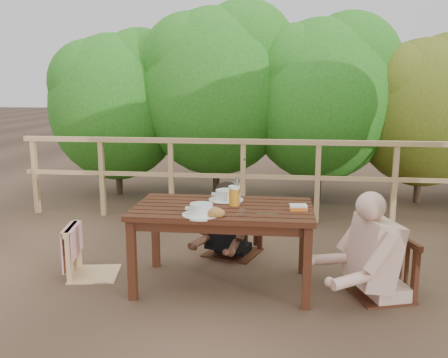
# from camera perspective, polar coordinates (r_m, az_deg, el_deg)

# --- Properties ---
(ground) EXTENTS (60.00, 60.00, 0.00)m
(ground) POSITION_cam_1_polar(r_m,az_deg,el_deg) (4.12, -0.09, -12.51)
(ground) COLOR brown
(ground) RESTS_ON ground
(table) EXTENTS (1.45, 0.81, 0.67)m
(table) POSITION_cam_1_polar(r_m,az_deg,el_deg) (4.00, -0.09, -8.11)
(table) COLOR #35180D
(table) RESTS_ON ground
(chair_left) EXTENTS (0.49, 0.49, 0.85)m
(chair_left) POSITION_cam_1_polar(r_m,az_deg,el_deg) (4.34, -15.40, -5.75)
(chair_left) COLOR tan
(chair_left) RESTS_ON ground
(chair_far) EXTENTS (0.61, 0.61, 0.98)m
(chair_far) POSITION_cam_1_polar(r_m,az_deg,el_deg) (4.69, 1.07, -3.21)
(chair_far) COLOR #35180D
(chair_far) RESTS_ON ground
(chair_right) EXTENTS (0.55, 0.55, 0.89)m
(chair_right) POSITION_cam_1_polar(r_m,az_deg,el_deg) (3.97, 18.39, -7.19)
(chair_right) COLOR #35180D
(chair_right) RESTS_ON ground
(woman) EXTENTS (0.61, 0.68, 1.14)m
(woman) POSITION_cam_1_polar(r_m,az_deg,el_deg) (4.69, 1.10, -2.20)
(woman) COLOR black
(woman) RESTS_ON ground
(diner_right) EXTENTS (0.84, 0.75, 1.41)m
(diner_right) POSITION_cam_1_polar(r_m,az_deg,el_deg) (3.91, 19.06, -3.54)
(diner_right) COLOR #CD9F8C
(diner_right) RESTS_ON ground
(railing) EXTENTS (5.60, 0.10, 1.01)m
(railing) POSITION_cam_1_polar(r_m,az_deg,el_deg) (5.88, 2.28, -0.11)
(railing) COLOR tan
(railing) RESTS_ON ground
(hedge_row) EXTENTS (6.60, 1.60, 3.80)m
(hedge_row) POSITION_cam_1_polar(r_m,az_deg,el_deg) (6.95, 6.58, 13.13)
(hedge_row) COLOR #276B1B
(hedge_row) RESTS_ON ground
(soup_near) EXTENTS (0.30, 0.30, 0.10)m
(soup_near) POSITION_cam_1_polar(r_m,az_deg,el_deg) (3.65, -2.71, -3.70)
(soup_near) COLOR silver
(soup_near) RESTS_ON table
(soup_far) EXTENTS (0.30, 0.30, 0.10)m
(soup_far) POSITION_cam_1_polar(r_m,az_deg,el_deg) (4.11, 0.24, -1.99)
(soup_far) COLOR white
(soup_far) RESTS_ON table
(bread_roll) EXTENTS (0.14, 0.10, 0.08)m
(bread_roll) POSITION_cam_1_polar(r_m,az_deg,el_deg) (3.60, -0.96, -4.07)
(bread_roll) COLOR olive
(bread_roll) RESTS_ON table
(beer_glass) EXTENTS (0.09, 0.09, 0.18)m
(beer_glass) POSITION_cam_1_polar(r_m,az_deg,el_deg) (3.92, 1.21, -2.09)
(beer_glass) COLOR orange
(beer_glass) RESTS_ON table
(bottle) EXTENTS (0.06, 0.06, 0.25)m
(bottle) POSITION_cam_1_polar(r_m,az_deg,el_deg) (3.90, 1.52, -1.56)
(bottle) COLOR white
(bottle) RESTS_ON table
(tumbler) EXTENTS (0.06, 0.06, 0.07)m
(tumbler) POSITION_cam_1_polar(r_m,az_deg,el_deg) (3.63, 2.20, -4.06)
(tumbler) COLOR silver
(tumbler) RESTS_ON table
(butter_tub) EXTENTS (0.15, 0.11, 0.06)m
(butter_tub) POSITION_cam_1_polar(r_m,az_deg,el_deg) (3.83, 8.85, -3.46)
(butter_tub) COLOR white
(butter_tub) RESTS_ON table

